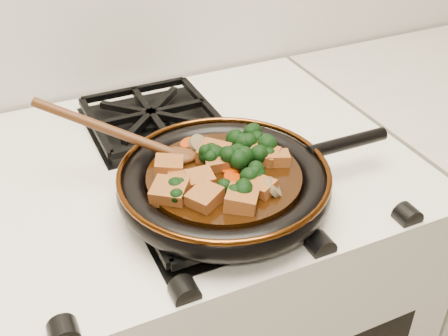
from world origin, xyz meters
name	(u,v)px	position (x,y,z in m)	size (l,w,h in m)	color
stove	(189,335)	(0.00, 1.69, 0.45)	(0.76, 0.60, 0.90)	silver
burner_grate_front	(212,203)	(0.00, 1.55, 0.91)	(0.23, 0.23, 0.03)	black
burner_grate_back	(151,118)	(0.00, 1.83, 0.91)	(0.23, 0.23, 0.03)	black
skillet	(225,182)	(0.02, 1.55, 0.94)	(0.44, 0.32, 0.05)	black
braising_sauce	(224,180)	(0.02, 1.55, 0.95)	(0.23, 0.23, 0.02)	black
tofu_cube_0	(180,182)	(-0.05, 1.55, 0.97)	(0.03, 0.03, 0.02)	brown
tofu_cube_1	(200,180)	(-0.02, 1.54, 0.97)	(0.04, 0.03, 0.02)	brown
tofu_cube_2	(262,188)	(0.05, 1.49, 0.97)	(0.03, 0.03, 0.02)	brown
tofu_cube_3	(205,198)	(-0.03, 1.50, 0.97)	(0.04, 0.04, 0.02)	brown
tofu_cube_4	(219,160)	(0.02, 1.58, 0.97)	(0.04, 0.04, 0.02)	brown
tofu_cube_5	(170,192)	(-0.07, 1.53, 0.97)	(0.04, 0.05, 0.02)	brown
tofu_cube_6	(214,154)	(0.02, 1.59, 0.97)	(0.04, 0.04, 0.02)	brown
tofu_cube_7	(264,155)	(0.09, 1.56, 0.97)	(0.04, 0.04, 0.02)	brown
tofu_cube_8	(242,200)	(0.01, 1.48, 0.97)	(0.04, 0.05, 0.02)	brown
tofu_cube_9	(277,158)	(0.10, 1.55, 0.97)	(0.03, 0.03, 0.02)	brown
tofu_cube_10	(169,167)	(-0.05, 1.59, 0.97)	(0.04, 0.04, 0.02)	brown
broccoli_floret_0	(236,164)	(0.04, 1.55, 0.97)	(0.06, 0.06, 0.06)	black
broccoli_floret_1	(263,152)	(0.09, 1.56, 0.97)	(0.06, 0.06, 0.05)	black
broccoli_floret_2	(207,156)	(0.01, 1.59, 0.97)	(0.06, 0.06, 0.05)	black
broccoli_floret_3	(237,190)	(0.01, 1.50, 0.97)	(0.06, 0.06, 0.05)	black
broccoli_floret_4	(244,143)	(0.08, 1.60, 0.97)	(0.06, 0.06, 0.05)	black
broccoli_floret_5	(183,193)	(-0.05, 1.52, 0.97)	(0.06, 0.06, 0.05)	black
broccoli_floret_6	(252,178)	(0.05, 1.51, 0.97)	(0.06, 0.06, 0.05)	black
broccoli_floret_7	(235,158)	(0.05, 1.57, 0.97)	(0.06, 0.06, 0.05)	black
broccoli_floret_8	(251,141)	(0.09, 1.60, 0.97)	(0.06, 0.06, 0.05)	black
carrot_coin_0	(231,169)	(0.03, 1.55, 0.96)	(0.03, 0.03, 0.01)	#AB2F04
carrot_coin_1	(234,179)	(0.02, 1.53, 0.96)	(0.03, 0.03, 0.01)	#AB2F04
carrot_coin_2	(189,144)	(0.00, 1.64, 0.96)	(0.03, 0.03, 0.01)	#AB2F04
carrot_coin_3	(173,181)	(-0.06, 1.56, 0.96)	(0.03, 0.03, 0.01)	#AB2F04
carrot_coin_4	(176,184)	(-0.05, 1.55, 0.96)	(0.03, 0.03, 0.01)	#AB2F04
mushroom_slice_0	(274,188)	(0.06, 1.48, 0.97)	(0.03, 0.03, 0.01)	brown
mushroom_slice_1	(255,146)	(0.09, 1.59, 0.97)	(0.03, 0.03, 0.01)	brown
mushroom_slice_2	(198,144)	(0.01, 1.63, 0.97)	(0.03, 0.03, 0.01)	brown
wooden_spoon	(138,140)	(-0.08, 1.65, 0.98)	(0.14, 0.11, 0.23)	#49260F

